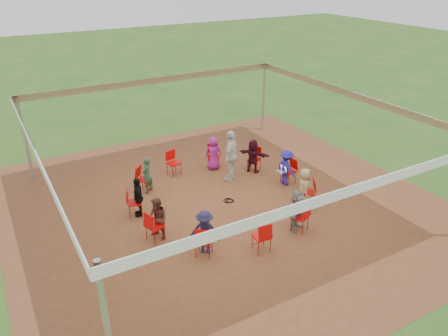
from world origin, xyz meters
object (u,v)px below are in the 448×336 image
chair_5 (135,203)px  person_seated_8 (304,187)px  chair_0 (289,172)px  chair_2 (213,156)px  person_seated_5 (158,219)px  chair_1 (254,159)px  person_seated_3 (147,175)px  standing_person (231,155)px  cable_coil (229,201)px  person_seated_4 (138,197)px  chair_8 (261,237)px  chair_7 (204,241)px  laptop (282,170)px  chair_9 (300,217)px  person_seated_1 (253,156)px  person_seated_0 (286,168)px  person_seated_2 (213,153)px  chair_6 (155,227)px  chair_10 (308,192)px  person_seated_6 (205,232)px  chair_3 (174,163)px  chair_4 (144,179)px  person_seated_7 (297,210)px

chair_5 → person_seated_8: 5.29m
chair_0 → chair_2: same height
chair_5 → person_seated_5: size_ratio=0.71×
chair_1 → chair_5: size_ratio=1.00×
person_seated_3 → standing_person: size_ratio=0.69×
chair_1 → chair_2: size_ratio=1.00×
chair_5 → cable_coil: (2.92, -0.68, -0.43)m
chair_2 → person_seated_4: size_ratio=0.71×
chair_8 → person_seated_3: size_ratio=0.71×
chair_7 → laptop: chair_7 is taller
chair_9 → laptop: size_ratio=2.80×
chair_2 → person_seated_1: person_seated_1 is taller
person_seated_0 → person_seated_2: same height
chair_6 → chair_10: same height
chair_6 → standing_person: (3.75, 2.20, 0.48)m
person_seated_2 → cable_coil: person_seated_2 is taller
person_seated_5 → cable_coil: 2.95m
chair_2 → person_seated_0: size_ratio=0.71×
chair_1 → person_seated_6: size_ratio=0.71×
chair_3 → cable_coil: chair_3 is taller
chair_9 → laptop: chair_9 is taller
chair_7 → person_seated_3: 4.04m
chair_7 → cable_coil: 2.96m
chair_3 → person_seated_8: person_seated_8 is taller
standing_person → laptop: (1.29, -1.29, -0.33)m
chair_8 → chair_2: bearing=81.8°
chair_5 → chair_9: same height
chair_1 → standing_person: (-1.09, -0.18, 0.48)m
chair_8 → person_seated_2: size_ratio=0.71×
chair_3 → person_seated_0: bearing=129.8°
person_seated_0 → person_seated_6: same height
chair_0 → chair_5: size_ratio=1.00×
person_seated_4 → laptop: person_seated_4 is taller
person_seated_5 → chair_2: bearing=115.1°
chair_4 → chair_9: (3.05, -4.46, 0.00)m
chair_3 → person_seated_4: person_seated_4 is taller
chair_1 → person_seated_4: person_seated_4 is taller
chair_1 → standing_person: 1.21m
chair_4 → chair_5: (-0.79, -1.32, 0.00)m
person_seated_0 → laptop: size_ratio=3.93×
chair_9 → cable_coil: bearing=84.3°
person_seated_3 → person_seated_4: bearing=16.4°
person_seated_3 → person_seated_4: size_ratio=1.00×
chair_5 → person_seated_8: bearing=82.0°
chair_2 → cable_coil: (-0.78, -2.50, -0.43)m
chair_5 → standing_person: 3.88m
person_seated_7 → cable_coil: bearing=84.0°
person_seated_4 → person_seated_5: 1.47m
chair_0 → person_seated_6: person_seated_6 is taller
person_seated_6 → chair_1: bearing=81.6°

